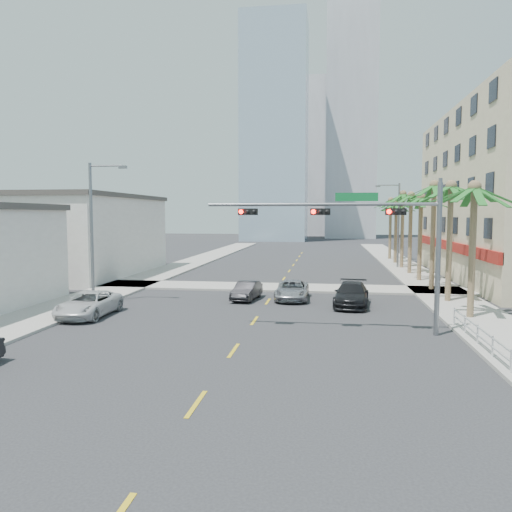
{
  "coord_description": "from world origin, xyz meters",
  "views": [
    {
      "loc": [
        3.89,
        -16.23,
        5.71
      ],
      "look_at": [
        0.07,
        10.11,
        3.5
      ],
      "focal_mm": 35.0,
      "sensor_mm": 36.0,
      "label": 1
    }
  ],
  "objects_px": {
    "traffic_signal_mast": "(369,228)",
    "car_lane_right": "(352,294)",
    "car_lane_center": "(292,290)",
    "car_lane_left": "(247,291)",
    "car_parked_far": "(89,304)"
  },
  "relations": [
    {
      "from": "traffic_signal_mast",
      "to": "car_parked_far",
      "type": "xyz_separation_m",
      "value": [
        -15.18,
        1.85,
        -4.37
      ]
    },
    {
      "from": "traffic_signal_mast",
      "to": "car_lane_center",
      "type": "distance_m",
      "value": 10.92
    },
    {
      "from": "car_lane_left",
      "to": "car_lane_center",
      "type": "xyz_separation_m",
      "value": [
        3.02,
        0.47,
        0.03
      ]
    },
    {
      "from": "car_parked_far",
      "to": "car_lane_left",
      "type": "bearing_deg",
      "value": 40.0
    },
    {
      "from": "car_parked_far",
      "to": "car_lane_center",
      "type": "bearing_deg",
      "value": 32.98
    },
    {
      "from": "traffic_signal_mast",
      "to": "car_lane_left",
      "type": "xyz_separation_m",
      "value": [
        -7.28,
        8.56,
        -4.45
      ]
    },
    {
      "from": "car_lane_right",
      "to": "traffic_signal_mast",
      "type": "bearing_deg",
      "value": -81.27
    },
    {
      "from": "car_lane_center",
      "to": "car_lane_right",
      "type": "bearing_deg",
      "value": -25.06
    },
    {
      "from": "traffic_signal_mast",
      "to": "car_lane_left",
      "type": "height_order",
      "value": "traffic_signal_mast"
    },
    {
      "from": "traffic_signal_mast",
      "to": "car_lane_left",
      "type": "bearing_deg",
      "value": 130.4
    },
    {
      "from": "traffic_signal_mast",
      "to": "car_parked_far",
      "type": "bearing_deg",
      "value": 173.04
    },
    {
      "from": "car_lane_left",
      "to": "car_lane_right",
      "type": "xyz_separation_m",
      "value": [
        6.88,
        -1.29,
        0.11
      ]
    },
    {
      "from": "traffic_signal_mast",
      "to": "car_lane_center",
      "type": "xyz_separation_m",
      "value": [
        -4.27,
        9.03,
        -4.42
      ]
    },
    {
      "from": "traffic_signal_mast",
      "to": "car_lane_right",
      "type": "distance_m",
      "value": 8.47
    },
    {
      "from": "car_lane_left",
      "to": "car_lane_center",
      "type": "relative_size",
      "value": 0.81
    }
  ]
}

